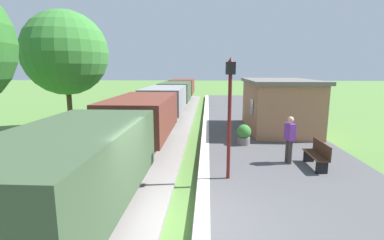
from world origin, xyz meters
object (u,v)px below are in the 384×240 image
(potted_planter, at_px, (244,134))
(lamp_post_near, at_px, (230,97))
(freight_train, at_px, (165,102))
(bench_near_hut, at_px, (318,154))
(tree_trackside_far, at_px, (66,53))
(station_hut, at_px, (278,105))
(person_waiting, at_px, (290,138))

(potted_planter, bearing_deg, lamp_post_near, -103.67)
(freight_train, xyz_separation_m, bench_near_hut, (6.69, -9.25, -0.68))
(lamp_post_near, height_order, tree_trackside_far, tree_trackside_far)
(bench_near_hut, bearing_deg, tree_trackside_far, 152.53)
(freight_train, bearing_deg, potted_planter, -54.68)
(potted_planter, distance_m, tree_trackside_far, 10.75)
(station_hut, distance_m, lamp_post_near, 8.09)
(bench_near_hut, xyz_separation_m, tree_trackside_far, (-11.71, 6.09, 3.73))
(station_hut, distance_m, bench_near_hut, 6.24)
(freight_train, xyz_separation_m, potted_planter, (4.53, -6.40, -0.67))
(tree_trackside_far, bearing_deg, lamp_post_near, -40.21)
(lamp_post_near, bearing_deg, freight_train, 108.87)
(freight_train, relative_size, lamp_post_near, 8.81)
(potted_planter, bearing_deg, tree_trackside_far, 161.29)
(station_hut, height_order, person_waiting, station_hut)
(lamp_post_near, relative_size, tree_trackside_far, 0.55)
(station_hut, bearing_deg, person_waiting, -99.55)
(person_waiting, xyz_separation_m, tree_trackside_far, (-10.84, 5.69, 3.27))
(freight_train, distance_m, person_waiting, 10.60)
(station_hut, height_order, bench_near_hut, station_hut)
(lamp_post_near, bearing_deg, tree_trackside_far, 139.79)
(person_waiting, xyz_separation_m, lamp_post_near, (-2.27, -1.55, 1.62))
(station_hut, xyz_separation_m, bench_near_hut, (-0.10, -6.17, -0.93))
(potted_planter, bearing_deg, bench_near_hut, -52.84)
(freight_train, relative_size, potted_planter, 35.59)
(person_waiting, height_order, potted_planter, person_waiting)
(lamp_post_near, bearing_deg, person_waiting, 34.31)
(station_hut, relative_size, tree_trackside_far, 0.86)
(station_hut, distance_m, person_waiting, 5.88)
(person_waiting, bearing_deg, bench_near_hut, 137.15)
(bench_near_hut, xyz_separation_m, potted_planter, (-2.16, 2.85, 0.00))
(lamp_post_near, bearing_deg, station_hut, 66.12)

